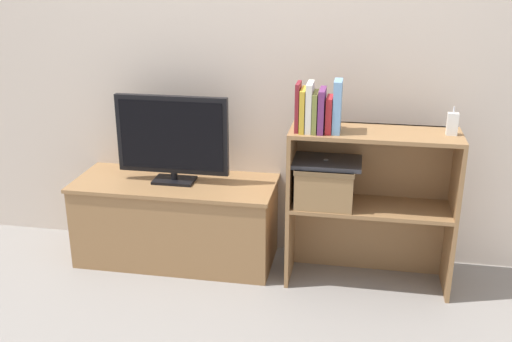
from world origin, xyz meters
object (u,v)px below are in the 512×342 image
Objects in this scene: book_plum at (322,110)px; laptop at (326,162)px; tv at (172,137)px; book_maroon at (298,107)px; book_ivory at (310,107)px; book_skyblue at (337,107)px; book_crimson at (329,114)px; baby_monitor at (452,124)px; book_mustard at (303,110)px; storage_basket_left at (325,182)px; book_olive at (315,112)px; tv_stand at (176,221)px.

book_plum is 0.27m from laptop.
book_maroon reaches higher than tv.
book_maroon is at bearing 180.00° from book_ivory.
book_skyblue is (0.13, 0.00, 0.01)m from book_ivory.
book_crimson reaches higher than tv.
book_ivory is 0.30m from laptop.
book_plum is (0.79, -0.11, 0.21)m from tv.
book_crimson is at bearing -175.09° from baby_monitor.
baby_monitor is at bearing 1.47° from laptop.
tv is 0.77m from book_ivory.
storage_basket_left is (0.12, 0.03, -0.37)m from book_mustard.
book_olive is 0.03m from book_plum.
book_crimson is at bearing -7.81° from tv_stand.
book_skyblue reaches higher than book_crimson.
book_maroon is 0.80× the size of storage_basket_left.
book_plum reaches higher than tv.
book_mustard is 0.30m from laptop.
book_ivory is at bearing -8.69° from tv.
book_mustard is at bearing -175.96° from baby_monitor.
book_ivory is at bearing 0.00° from book_mustard.
book_skyblue reaches higher than baby_monitor.
book_skyblue is at bearing -37.60° from storage_basket_left.
tv is 2.58× the size of book_maroon.
book_maroon is 0.15m from book_crimson.
book_skyblue reaches higher than book_maroon.
tv_stand is at bearing 171.19° from book_ivory.
tv_stand is 1.54m from baby_monitor.
book_ivory reaches higher than storage_basket_left.
book_mustard is (0.70, -0.11, 0.21)m from tv.
book_olive is 1.40× the size of baby_monitor.
laptop is (0.12, 0.03, -0.27)m from book_mustard.
baby_monitor is (0.64, 0.05, -0.04)m from book_olive.
book_skyblue reaches higher than laptop.
book_ivory reaches higher than book_olive.
book_maroon reaches higher than laptop.
book_plum is at bearing 180.00° from book_skyblue.
book_ivory is (0.06, 0.00, 0.00)m from book_maroon.
book_maroon is (0.67, -0.11, 0.22)m from tv.
book_crimson is at bearing -7.70° from tv.
book_crimson reaches higher than tv_stand.
book_mustard is 0.59× the size of laptop.
book_ivory is 0.06m from book_plum.
tv_stand is 0.88m from storage_basket_left.
storage_basket_left is at bearing 21.73° from book_ivory.
laptop reaches higher than tv_stand.
tv is 2.07× the size of storage_basket_left.
book_ivory is 0.94× the size of book_skyblue.
book_mustard is 1.50× the size of baby_monitor.
baby_monitor is at bearing 4.22° from book_ivory.
tv_stand is 8.00× the size of baby_monitor.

